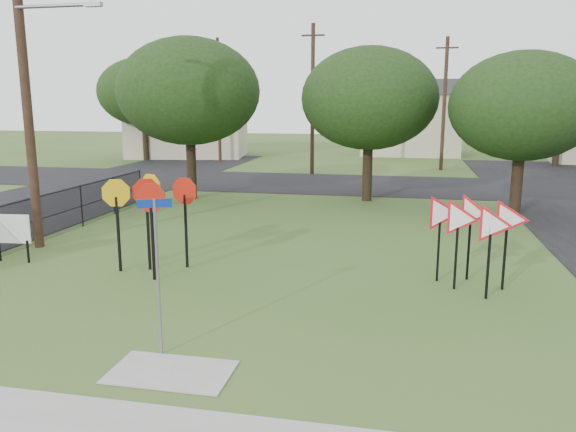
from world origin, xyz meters
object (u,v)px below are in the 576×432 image
Objects in this scene: stop_sign_cluster at (150,202)px; info_board at (12,230)px; street_name_sign at (157,266)px; yield_sign_cluster at (473,221)px.

stop_sign_cluster is 1.83× the size of info_board.
yield_sign_cluster is (5.71, 4.93, 0.02)m from street_name_sign.
info_board is (-12.19, -0.29, -0.73)m from yield_sign_cluster.
street_name_sign reaches higher than info_board.
stop_sign_cluster is at bearing -178.92° from yield_sign_cluster.
street_name_sign is 5.35m from stop_sign_cluster.
yield_sign_cluster is at bearing 40.85° from street_name_sign.
street_name_sign is 7.54m from yield_sign_cluster.
stop_sign_cluster is at bearing 116.47° from street_name_sign.
stop_sign_cluster is 1.01× the size of yield_sign_cluster.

